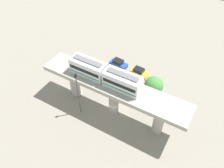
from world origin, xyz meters
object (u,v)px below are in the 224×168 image
at_px(parked_car_white, 103,81).
at_px(tree_near_viaduct, 154,86).
at_px(train, 105,74).
at_px(parked_car_yellow, 139,72).
at_px(parked_car_blue, 118,64).
at_px(signal_post, 78,93).

xyz_separation_m(parked_car_white, tree_near_viaduct, (1.81, -10.86, 2.40)).
distance_m(train, parked_car_white, 10.94).
distance_m(train, parked_car_yellow, 14.82).
height_order(parked_car_blue, signal_post, signal_post).
bearing_deg(parked_car_blue, tree_near_viaduct, -110.25).
distance_m(parked_car_yellow, signal_post, 17.09).
bearing_deg(signal_post, parked_car_yellow, -18.72).
xyz_separation_m(parked_car_white, parked_car_blue, (6.71, -0.11, 0.00)).
xyz_separation_m(train, parked_car_white, (5.72, 4.07, -8.39)).
height_order(train, signal_post, train).
xyz_separation_m(train, tree_near_viaduct, (7.53, -6.79, -5.99)).
relative_size(parked_car_yellow, signal_post, 0.43).
relative_size(train, tree_near_viaduct, 2.67).
xyz_separation_m(parked_car_yellow, tree_near_viaduct, (-4.59, -5.21, 2.40)).
bearing_deg(tree_near_viaduct, parked_car_blue, 65.50).
bearing_deg(parked_car_white, parked_car_blue, -4.11).
relative_size(train, signal_post, 1.33).
height_order(tree_near_viaduct, signal_post, signal_post).
xyz_separation_m(parked_car_white, parked_car_yellow, (6.40, -5.65, 0.00)).
relative_size(parked_car_blue, signal_post, 0.42).
xyz_separation_m(train, parked_car_blue, (12.43, 3.96, -8.39)).
xyz_separation_m(train, signal_post, (-3.40, 3.68, -3.51)).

